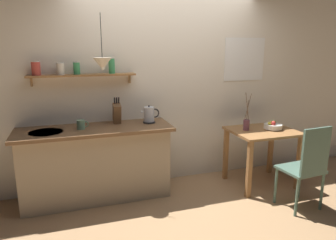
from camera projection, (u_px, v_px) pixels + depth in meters
name	position (u px, v px, depth m)	size (l,w,h in m)	color
ground_plane	(182.00, 197.00, 3.91)	(14.00, 14.00, 0.00)	#A87F56
back_wall	(180.00, 84.00, 4.27)	(6.80, 0.11, 2.70)	silver
kitchen_counter	(97.00, 163.00, 3.80)	(1.83, 0.63, 0.91)	tan
wall_shelf	(76.00, 72.00, 3.66)	(1.26, 0.20, 0.32)	#9E6B3D
dining_table	(262.00, 140.00, 4.15)	(0.85, 0.70, 0.77)	#9E6B3D
dining_chair_near	(307.00, 164.00, 3.49)	(0.46, 0.43, 1.01)	#4C6B5B
fruit_bowl	(273.00, 126.00, 4.14)	(0.24, 0.24, 0.13)	silver
twig_vase	(246.00, 124.00, 4.10)	(0.10, 0.08, 0.51)	brown
electric_kettle	(149.00, 115.00, 3.91)	(0.24, 0.15, 0.23)	black
knife_block	(117.00, 113.00, 3.86)	(0.09, 0.19, 0.34)	brown
coffee_mug_by_sink	(81.00, 125.00, 3.61)	(0.14, 0.09, 0.11)	slate
pendant_lamp	(102.00, 64.00, 3.52)	(0.22, 0.22, 0.62)	black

